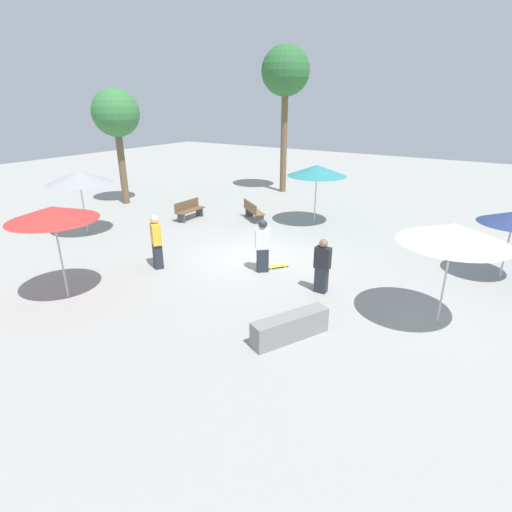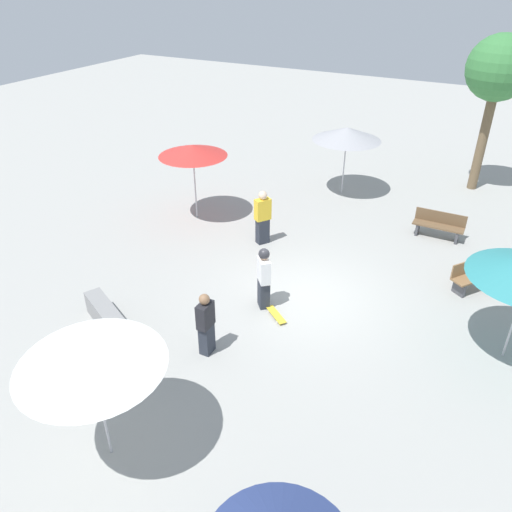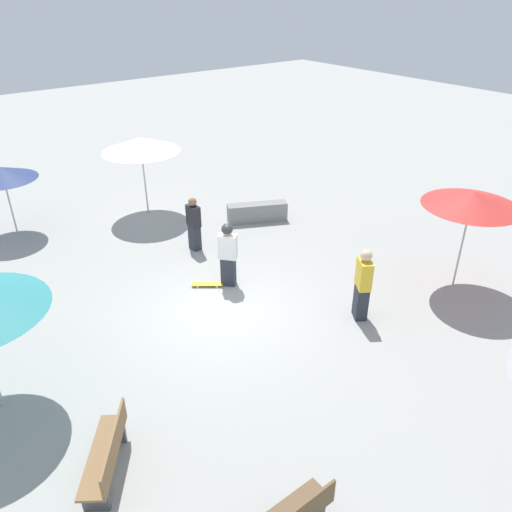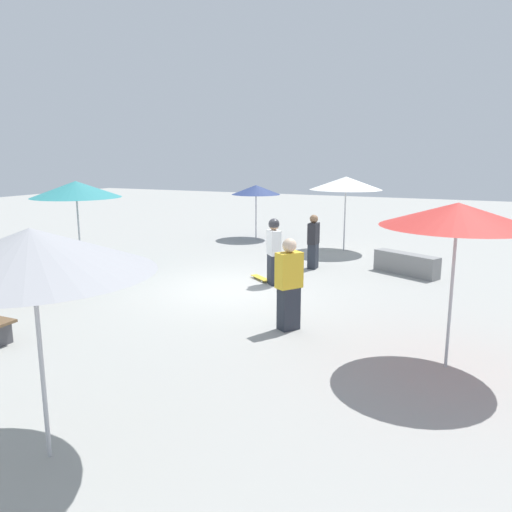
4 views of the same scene
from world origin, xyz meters
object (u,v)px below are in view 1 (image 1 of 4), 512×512
shade_umbrella_teal (317,171)px  bystander_far (157,242)px  concrete_ledge (290,327)px  skater_main (263,244)px  bystander_watching (322,266)px  shade_umbrella_red (52,213)px  skateboard (277,266)px  shade_umbrella_grey (79,177)px  bench_near (253,211)px  shade_umbrella_white (454,233)px  palm_tree_center_right (285,74)px  bench_far (189,210)px  palm_tree_far_back (116,115)px

shade_umbrella_teal → bystander_far: (-7.34, 2.17, -1.47)m
concrete_ledge → bystander_far: bearing=76.5°
skater_main → bystander_watching: 2.22m
shade_umbrella_red → bystander_far: size_ratio=1.47×
shade_umbrella_red → shade_umbrella_teal: bearing=-15.0°
skateboard → concrete_ledge: concrete_ledge is taller
concrete_ledge → shade_umbrella_grey: 11.08m
bench_near → bystander_watching: bearing=-6.1°
skater_main → shade_umbrella_white: (-0.42, -5.35, 1.43)m
shade_umbrella_white → bystander_far: size_ratio=1.45×
skater_main → shade_umbrella_teal: size_ratio=0.67×
bystander_watching → bystander_far: 5.38m
shade_umbrella_red → palm_tree_center_right: bearing=6.5°
bench_far → shade_umbrella_red: (-7.80, -2.42, 2.00)m
skateboard → palm_tree_far_back: (3.25, 11.19, 4.40)m
skateboard → palm_tree_center_right: palm_tree_center_right is taller
shade_umbrella_teal → shade_umbrella_grey: bearing=131.8°
palm_tree_far_back → skater_main: bearing=-108.9°
shade_umbrella_red → shade_umbrella_grey: bearing=49.3°
shade_umbrella_white → bystander_watching: bearing=88.5°
bench_near → bystander_far: bystander_far is taller
palm_tree_far_back → bystander_watching: 14.22m
skater_main → concrete_ledge: 3.99m
shade_umbrella_teal → palm_tree_center_right: (5.12, 4.49, 4.11)m
palm_tree_far_back → shade_umbrella_grey: bearing=-147.0°
bench_near → bystander_watching: 7.63m
shade_umbrella_white → palm_tree_far_back: (4.16, 16.28, 2.10)m
shade_umbrella_grey → bystander_far: (-0.90, -5.01, -1.45)m
concrete_ledge → bystander_far: bystander_far is taller
shade_umbrella_red → concrete_ledge: bearing=-76.0°
shade_umbrella_grey → shade_umbrella_red: shade_umbrella_red is taller
skater_main → bench_near: skater_main is taller
concrete_ledge → bench_near: bench_near is taller
skater_main → shade_umbrella_grey: bearing=143.7°
shade_umbrella_white → shade_umbrella_teal: shade_umbrella_teal is taller
palm_tree_center_right → bystander_far: (-12.45, -2.32, -5.58)m
shade_umbrella_teal → palm_tree_center_right: size_ratio=0.33×
skater_main → shade_umbrella_teal: 5.98m
skater_main → bystander_far: (-1.60, 3.04, -0.04)m
concrete_ledge → palm_tree_center_right: 17.09m
bystander_far → bench_near: bearing=-52.3°
concrete_ledge → shade_umbrella_teal: size_ratio=0.74×
shade_umbrella_teal → palm_tree_center_right: palm_tree_center_right is taller
skateboard → concrete_ledge: (-3.45, -2.34, 0.24)m
skater_main → shade_umbrella_teal: shade_umbrella_teal is taller
skateboard → bystander_watching: bystander_watching is taller
bench_far → shade_umbrella_grey: size_ratio=0.62×
shade_umbrella_white → bystander_far: 8.60m
shade_umbrella_red → bench_near: bearing=-0.9°
skater_main → concrete_ledge: size_ratio=0.90×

